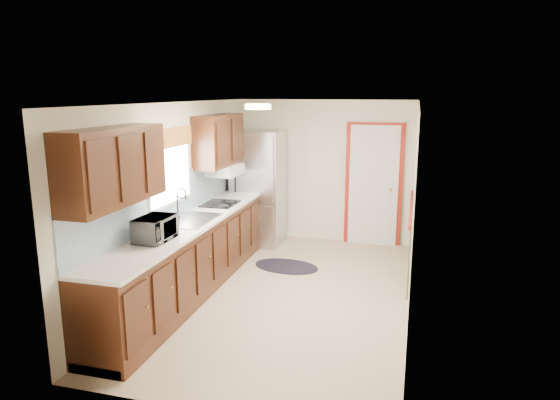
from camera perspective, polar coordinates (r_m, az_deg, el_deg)
The scene contains 8 objects.
room_shell at distance 6.12m, azimuth 0.81°, elevation -0.27°, with size 3.20×5.20×2.52m.
kitchen_run at distance 6.37m, azimuth -10.72°, elevation -3.61°, with size 0.63×4.00×2.20m.
back_wall_trim at distance 8.18m, azimuth 11.46°, elevation 0.47°, with size 1.12×2.30×2.08m.
ceiling_fixture at distance 5.87m, azimuth -2.54°, elevation 10.61°, with size 0.30×0.30×0.06m, color #FFD88C.
microwave at distance 5.59m, azimuth -14.11°, elevation -2.92°, with size 0.48×0.26×0.32m, color white.
refrigerator at distance 8.38m, azimuth -2.47°, elevation 1.43°, with size 0.80×0.80×1.91m.
rug at distance 7.43m, azimuth 0.72°, elevation -7.58°, with size 0.97×0.63×0.01m, color black.
cooktop at distance 7.24m, azimuth -6.86°, elevation -0.42°, with size 0.46×0.55×0.02m, color black.
Camera 1 is at (1.48, -5.79, 2.53)m, focal length 32.00 mm.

